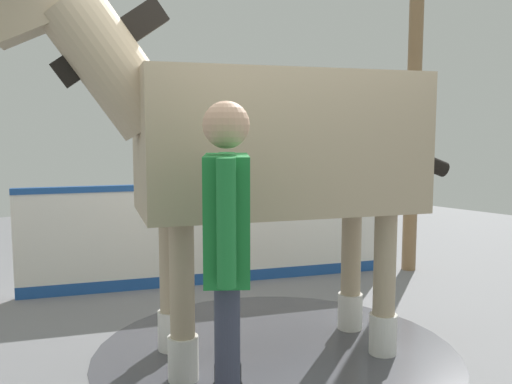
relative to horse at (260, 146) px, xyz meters
The scene contains 6 objects.
ground_plane 1.53m from the horse, 52.79° to the left, with size 16.00×16.00×0.02m, color gray.
wet_patch 1.52m from the horse, 157.45° to the left, with size 2.67×2.67×0.00m, color #4C4C54.
barrier_wall 2.17m from the horse, 116.28° to the right, with size 3.73×1.61×1.08m.
roof_post_far 3.00m from the horse, 165.45° to the right, with size 0.16×0.16×3.19m, color olive.
horse is the anchor object (origin of this frame).
handler 1.22m from the horse, 41.26° to the left, with size 0.48×0.58×1.77m.
Camera 1 is at (2.39, 2.83, 1.63)m, focal length 38.47 mm.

